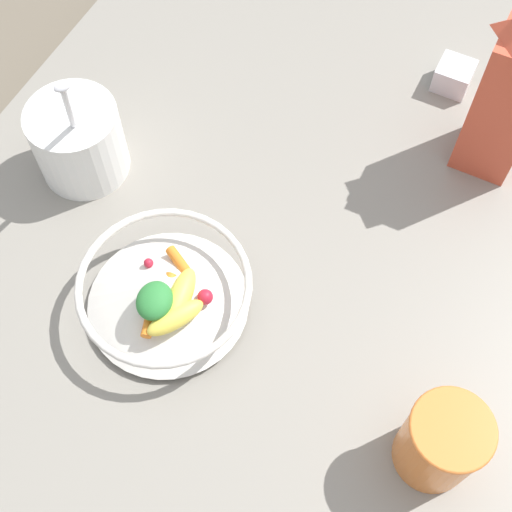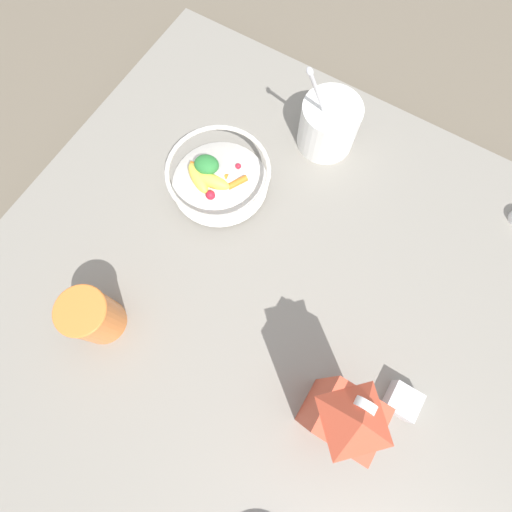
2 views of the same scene
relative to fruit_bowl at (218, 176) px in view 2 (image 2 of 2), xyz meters
name	(u,v)px [view 2 (image 2 of 2)]	position (x,y,z in m)	size (l,w,h in m)	color
ground_plane	(261,308)	(-0.21, 0.18, -0.08)	(6.00, 6.00, 0.00)	#665B4C
countertop	(261,306)	(-0.21, 0.18, -0.06)	(1.13, 1.13, 0.04)	gray
fruit_bowl	(218,176)	(0.00, 0.00, 0.00)	(0.22, 0.22, 0.08)	silver
milk_carton	(340,416)	(-0.41, 0.29, 0.10)	(0.08, 0.08, 0.27)	#CC4C33
yogurt_tub	(329,123)	(-0.14, -0.22, 0.02)	(0.12, 0.13, 0.24)	white
drinking_cup	(92,316)	(0.03, 0.36, 0.02)	(0.09, 0.09, 0.12)	orange
spice_jar	(402,401)	(-0.52, 0.20, -0.02)	(0.05, 0.05, 0.04)	silver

